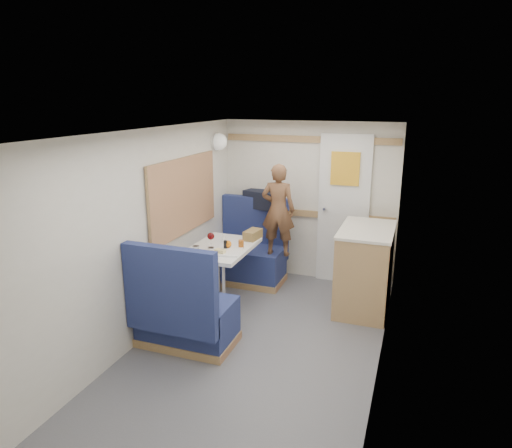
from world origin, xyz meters
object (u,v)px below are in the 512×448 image
at_px(bench_far, 250,258).
at_px(orange_fruit, 228,244).
at_px(pepper_grinder, 225,245).
at_px(salt_grinder, 224,239).
at_px(bread_loaf, 253,235).
at_px(beer_glass, 241,244).
at_px(person, 278,210).
at_px(galley_counter, 365,268).
at_px(cheese_block, 220,251).
at_px(tumbler_left, 196,251).
at_px(dome_light, 219,142).
at_px(wine_glass, 211,237).
at_px(bench_near, 184,317).
at_px(duffel_bag, 262,200).
at_px(tray, 229,251).
at_px(dinette_table, 221,260).

distance_m(bench_far, orange_fruit, 1.04).
relative_size(pepper_grinder, salt_grinder, 1.22).
bearing_deg(pepper_grinder, bread_loaf, 72.97).
bearing_deg(beer_glass, bench_far, 104.85).
height_order(person, salt_grinder, person).
bearing_deg(galley_counter, pepper_grinder, -155.47).
xyz_separation_m(orange_fruit, cheese_block, (-0.01, -0.18, -0.02)).
xyz_separation_m(orange_fruit, pepper_grinder, (-0.02, -0.03, -0.01)).
bearing_deg(person, cheese_block, 66.57).
bearing_deg(bread_loaf, beer_glass, -90.00).
xyz_separation_m(galley_counter, beer_glass, (-1.24, -0.53, 0.30)).
distance_m(galley_counter, person, 1.19).
bearing_deg(beer_glass, galley_counter, 23.25).
distance_m(tumbler_left, beer_glass, 0.51).
relative_size(dome_light, wine_glass, 1.19).
bearing_deg(pepper_grinder, cheese_block, -86.90).
height_order(bench_near, galley_counter, bench_near).
bearing_deg(wine_glass, duffel_bag, 82.22).
bearing_deg(salt_grinder, beer_glass, -27.63).
xyz_separation_m(galley_counter, tray, (-1.32, -0.68, 0.26)).
bearing_deg(pepper_grinder, dinette_table, 136.58).
xyz_separation_m(orange_fruit, salt_grinder, (-0.14, 0.20, -0.02)).
bearing_deg(bread_loaf, wine_glass, -124.39).
relative_size(bench_near, person, 0.96).
bearing_deg(wine_glass, bench_near, -83.95).
bearing_deg(person, bench_far, -24.81).
bearing_deg(tumbler_left, bench_far, 85.00).
xyz_separation_m(dinette_table, wine_glass, (-0.08, -0.08, 0.28)).
distance_m(dinette_table, pepper_grinder, 0.24).
relative_size(bench_near, tumbler_left, 9.48).
xyz_separation_m(dinette_table, salt_grinder, (-0.04, 0.15, 0.19)).
bearing_deg(wine_glass, bench_far, 84.92).
relative_size(bench_near, pepper_grinder, 10.52).
relative_size(tray, bread_loaf, 1.37).
bearing_deg(pepper_grinder, beer_glass, 34.75).
bearing_deg(wine_glass, beer_glass, 16.59).
bearing_deg(tray, galley_counter, 27.38).
bearing_deg(salt_grinder, person, 50.76).
distance_m(dome_light, person, 1.11).
bearing_deg(tumbler_left, salt_grinder, 82.12).
relative_size(dinette_table, tray, 2.71).
relative_size(duffel_bag, beer_glass, 5.12).
distance_m(bench_far, galley_counter, 1.51).
distance_m(tray, pepper_grinder, 0.09).
relative_size(orange_fruit, bread_loaf, 0.31).
bearing_deg(duffel_bag, tumbler_left, -81.51).
xyz_separation_m(duffel_bag, tumbler_left, (-0.19, -1.50, -0.24)).
distance_m(duffel_bag, wine_glass, 1.22).
height_order(bench_far, tumbler_left, bench_far).
height_order(dinette_table, dome_light, dome_light).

